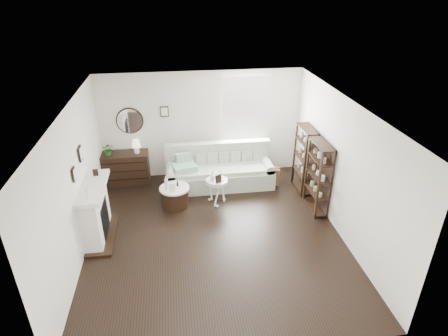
{
  "coord_description": "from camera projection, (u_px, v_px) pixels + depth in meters",
  "views": [
    {
      "loc": [
        -0.68,
        -6.1,
        4.66
      ],
      "look_at": [
        0.29,
        0.8,
        1.1
      ],
      "focal_mm": 30.0,
      "sensor_mm": 36.0,
      "label": 1
    }
  ],
  "objects": [
    {
      "name": "eiffel_drum",
      "position": [
        177.0,
        182.0,
        8.36
      ],
      "size": [
        0.13,
        0.13,
        0.21
      ],
      "primitive_type": null,
      "rotation": [
        0.0,
        0.0,
        0.11
      ],
      "color": "black",
      "rests_on": "drum_table"
    },
    {
      "name": "suitcase",
      "position": [
        266.0,
        176.0,
        9.38
      ],
      "size": [
        0.7,
        0.39,
        0.44
      ],
      "primitive_type": "cube",
      "rotation": [
        0.0,
        0.0,
        -0.27
      ],
      "color": "brown",
      "rests_on": "ground"
    },
    {
      "name": "card_frame_ped",
      "position": [
        218.0,
        179.0,
        8.24
      ],
      "size": [
        0.14,
        0.09,
        0.18
      ],
      "primitive_type": "cube",
      "rotation": [
        -0.21,
        0.0,
        0.32
      ],
      "color": "black",
      "rests_on": "pedestal_table"
    },
    {
      "name": "room",
      "position": [
        231.0,
        115.0,
        9.33
      ],
      "size": [
        5.5,
        5.5,
        5.5
      ],
      "color": "black",
      "rests_on": "ground"
    },
    {
      "name": "table_lamp",
      "position": [
        136.0,
        146.0,
        9.11
      ],
      "size": [
        0.24,
        0.24,
        0.35
      ],
      "primitive_type": null,
      "rotation": [
        0.0,
        0.0,
        0.11
      ],
      "color": "beige",
      "rests_on": "dresser"
    },
    {
      "name": "fireplace",
      "position": [
        96.0,
        213.0,
        7.32
      ],
      "size": [
        0.5,
        1.4,
        1.84
      ],
      "color": "white",
      "rests_on": "ground"
    },
    {
      "name": "card_frame_drum",
      "position": [
        172.0,
        188.0,
        8.17
      ],
      "size": [
        0.14,
        0.06,
        0.18
      ],
      "primitive_type": "cube",
      "rotation": [
        -0.21,
        0.0,
        -0.08
      ],
      "color": "silver",
      "rests_on": "drum_table"
    },
    {
      "name": "quilt",
      "position": [
        184.0,
        167.0,
        8.97
      ],
      "size": [
        0.64,
        0.57,
        0.14
      ],
      "primitive_type": "cube",
      "rotation": [
        0.0,
        0.0,
        0.25
      ],
      "color": "#27926D",
      "rests_on": "sofa"
    },
    {
      "name": "flask_ped",
      "position": [
        213.0,
        175.0,
        8.35
      ],
      "size": [
        0.13,
        0.13,
        0.23
      ],
      "primitive_type": null,
      "color": "silver",
      "rests_on": "pedestal_table"
    },
    {
      "name": "pedestal_table",
      "position": [
        217.0,
        182.0,
        8.41
      ],
      "size": [
        0.5,
        0.5,
        0.6
      ],
      "rotation": [
        0.0,
        0.0,
        -0.09
      ],
      "color": "white",
      "rests_on": "ground"
    },
    {
      "name": "potted_plant",
      "position": [
        108.0,
        149.0,
        8.99
      ],
      "size": [
        0.29,
        0.25,
        0.32
      ],
      "primitive_type": "imported",
      "rotation": [
        0.0,
        0.0,
        -0.02
      ],
      "color": "#215F1B",
      "rests_on": "dresser"
    },
    {
      "name": "sofa",
      "position": [
        219.0,
        172.0,
        9.31
      ],
      "size": [
        2.63,
        0.91,
        1.02
      ],
      "color": "#B0BAA6",
      "rests_on": "ground"
    },
    {
      "name": "shelf_unit_near",
      "position": [
        318.0,
        177.0,
        8.08
      ],
      "size": [
        0.3,
        0.8,
        1.6
      ],
      "color": "black",
      "rests_on": "ground"
    },
    {
      "name": "dresser",
      "position": [
        124.0,
        168.0,
        9.33
      ],
      "size": [
        1.22,
        0.52,
        0.81
      ],
      "color": "black",
      "rests_on": "ground"
    },
    {
      "name": "drum_table",
      "position": [
        175.0,
        196.0,
        8.46
      ],
      "size": [
        0.67,
        0.67,
        0.47
      ],
      "rotation": [
        0.0,
        0.0,
        0.04
      ],
      "color": "black",
      "rests_on": "ground"
    },
    {
      "name": "eiffel_ped",
      "position": [
        221.0,
        175.0,
        8.39
      ],
      "size": [
        0.11,
        0.11,
        0.19
      ],
      "primitive_type": null,
      "rotation": [
        0.0,
        0.0,
        0.02
      ],
      "color": "black",
      "rests_on": "pedestal_table"
    },
    {
      "name": "shelf_unit_far",
      "position": [
        304.0,
        159.0,
        8.88
      ],
      "size": [
        0.3,
        0.8,
        1.6
      ],
      "color": "black",
      "rests_on": "ground"
    },
    {
      "name": "bottle_drum",
      "position": [
        166.0,
        183.0,
        8.2
      ],
      "size": [
        0.08,
        0.08,
        0.33
      ],
      "primitive_type": "cylinder",
      "color": "silver",
      "rests_on": "drum_table"
    }
  ]
}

